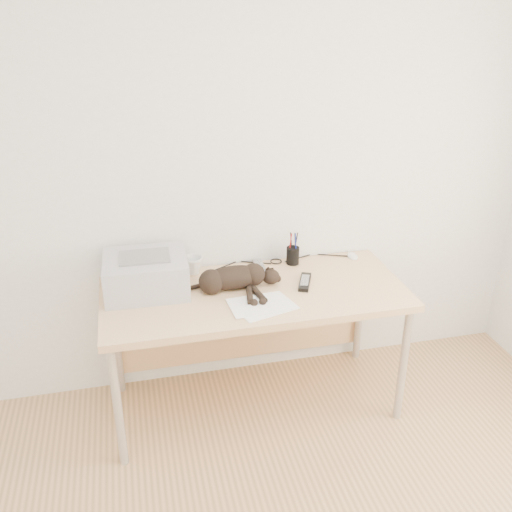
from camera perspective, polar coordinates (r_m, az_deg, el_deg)
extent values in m
plane|color=white|center=(3.12, -1.66, 8.70)|extent=(3.50, 0.00, 3.50)
cube|color=#E2BB84|center=(3.02, -0.13, -3.83)|extent=(1.60, 0.70, 0.04)
cylinder|color=#B5B5B8|center=(2.92, -13.66, -14.52)|extent=(0.04, 0.04, 0.70)
cylinder|color=#B5B5B8|center=(3.22, 14.50, -10.53)|extent=(0.04, 0.04, 0.70)
cylinder|color=#B5B5B8|center=(3.41, -13.81, -8.19)|extent=(0.04, 0.04, 0.70)
cylinder|color=#B5B5B8|center=(3.67, 10.33, -5.34)|extent=(0.04, 0.04, 0.70)
cube|color=#E2BB84|center=(3.46, -1.38, -5.90)|extent=(1.48, 0.02, 0.60)
cube|color=#AFAFB4|center=(3.03, -10.94, -1.79)|extent=(0.43, 0.37, 0.19)
cube|color=black|center=(3.02, -10.95, -1.63)|extent=(0.36, 0.03, 0.11)
cube|color=slate|center=(2.98, -11.09, -0.06)|extent=(0.26, 0.19, 0.01)
cube|color=white|center=(2.86, 0.92, -5.05)|extent=(0.34, 0.28, 0.00)
cube|color=white|center=(2.87, 0.24, -4.87)|extent=(0.30, 0.22, 0.00)
ellipsoid|color=black|center=(3.01, -2.19, -2.16)|extent=(0.31, 0.14, 0.13)
sphere|color=black|center=(2.98, -4.49, -2.60)|extent=(0.13, 0.13, 0.13)
ellipsoid|color=black|center=(3.05, 1.51, -2.08)|extent=(0.10, 0.09, 0.08)
cone|color=black|center=(3.07, 1.23, -1.23)|extent=(0.03, 0.04, 0.04)
cone|color=black|center=(3.08, 1.65, -1.31)|extent=(0.03, 0.05, 0.04)
cylinder|color=black|center=(2.94, -0.64, -3.85)|extent=(0.04, 0.18, 0.03)
cylinder|color=black|center=(2.95, 0.19, -3.74)|extent=(0.04, 0.18, 0.03)
cylinder|color=black|center=(3.02, -6.94, -3.29)|extent=(0.20, 0.03, 0.02)
imported|color=white|center=(3.19, -6.28, -0.92)|extent=(0.15, 0.15, 0.10)
cylinder|color=black|center=(3.29, 3.70, 0.05)|extent=(0.07, 0.07, 0.10)
cylinder|color=#990C0C|center=(3.26, 3.55, 1.13)|extent=(0.01, 0.01, 0.14)
cylinder|color=navy|center=(3.27, 3.87, 1.23)|extent=(0.01, 0.01, 0.14)
cylinder|color=black|center=(3.25, 3.79, 1.08)|extent=(0.01, 0.01, 0.14)
cube|color=slate|center=(3.24, 0.39, -1.11)|extent=(0.06, 0.19, 0.02)
cube|color=black|center=(3.09, 4.90, -2.61)|extent=(0.13, 0.20, 0.02)
ellipsoid|color=white|center=(3.43, 9.64, 0.16)|extent=(0.07, 0.10, 0.03)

